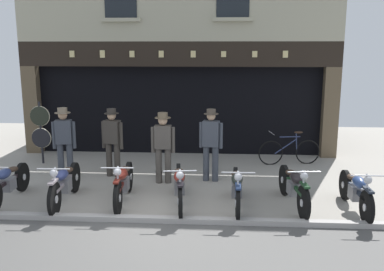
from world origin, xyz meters
name	(u,v)px	position (x,y,z in m)	size (l,w,h in m)	color
ground	(141,250)	(0.00, -0.98, -0.04)	(21.20, 22.00, 0.18)	gray
shop_facade	(183,92)	(0.00, 7.03, 1.67)	(9.50, 4.42, 6.06)	black
motorcycle_far_left	(8,182)	(-3.12, 0.95, 0.42)	(0.62, 1.96, 0.92)	black
motorcycle_left	(65,183)	(-1.92, 0.92, 0.43)	(0.62, 2.06, 0.92)	black
motorcycle_center_left	(123,182)	(-0.73, 1.06, 0.43)	(0.62, 2.04, 0.93)	black
motorcycle_center	(179,185)	(0.43, 0.95, 0.43)	(0.62, 2.10, 0.93)	black
motorcycle_center_right	(237,187)	(1.58, 0.89, 0.42)	(0.62, 1.94, 0.92)	black
motorcycle_right	(294,186)	(2.72, 1.04, 0.43)	(0.62, 2.06, 0.92)	black
motorcycle_far_right	(356,191)	(3.88, 0.86, 0.42)	(0.62, 1.93, 0.91)	black
salesman_left	(64,139)	(-2.52, 2.64, 0.97)	(0.55, 0.37, 1.73)	#3D424C
shopkeeper_center	(112,139)	(-1.39, 2.84, 0.94)	(0.55, 0.35, 1.69)	#38332D
salesman_right	(163,144)	(-0.08, 2.40, 0.94)	(0.56, 0.37, 1.68)	#47423D
assistant_far_right	(211,141)	(1.02, 2.63, 0.97)	(0.55, 0.34, 1.74)	#3D424C
tyre_sign_pole	(41,128)	(-3.63, 3.91, 0.99)	(0.55, 0.06, 1.71)	#232328
advert_board_near	(237,98)	(1.72, 5.40, 1.68)	(0.76, 0.03, 1.09)	beige
advert_board_far	(270,96)	(2.70, 5.40, 1.74)	(0.80, 0.03, 1.11)	silver
leaning_bicycle	(290,151)	(3.14, 4.26, 0.37)	(1.70, 0.50, 0.93)	black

